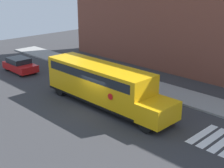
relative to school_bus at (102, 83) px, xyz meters
name	(u,v)px	position (x,y,z in m)	size (l,w,h in m)	color
ground_plane	(99,109)	(0.44, -0.73, -1.77)	(60.00, 60.00, 0.00)	#333335
sidewalk_strip	(154,87)	(0.44, 5.77, -1.69)	(44.00, 3.00, 0.15)	gray
building_backdrop	(200,10)	(0.44, 12.27, 4.46)	(32.00, 4.00, 12.45)	brown
school_bus	(102,83)	(0.00, 0.00, 0.00)	(11.29, 2.57, 3.08)	#EAA80F
parked_car	(20,65)	(-12.28, -0.05, -1.05)	(4.04, 1.89, 1.43)	red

